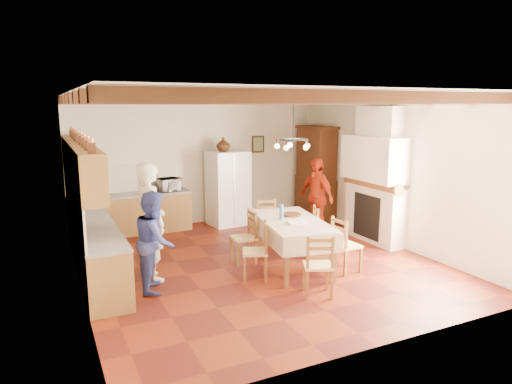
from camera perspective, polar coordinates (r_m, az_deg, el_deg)
floor at (r=8.38m, az=0.27°, el=-8.90°), size 6.00×6.50×0.02m
ceiling at (r=7.89m, az=0.29°, el=12.22°), size 6.00×6.50×0.02m
wall_back at (r=11.00m, az=-7.14°, el=3.85°), size 6.00×0.02×3.00m
wall_front at (r=5.32m, az=15.76°, el=-3.93°), size 6.00×0.02×3.00m
wall_left at (r=7.24m, az=-21.72°, el=-0.44°), size 0.02×6.50×3.00m
wall_right at (r=9.68m, az=16.56°, el=2.54°), size 0.02×6.50×3.00m
ceiling_beams at (r=7.89m, az=0.29°, el=11.49°), size 6.00×6.30×0.16m
lower_cabinets_left at (r=8.53m, az=-19.64°, el=-6.09°), size 0.60×4.30×0.86m
lower_cabinets_back at (r=10.50m, az=-14.51°, el=-2.68°), size 2.30×0.60×0.86m
countertop_left at (r=8.41m, az=-19.83°, el=-3.15°), size 0.62×4.30×0.04m
countertop_back at (r=10.41m, az=-14.63°, el=-0.27°), size 2.34×0.62×0.04m
backsplash_left at (r=8.33m, az=-21.92°, el=-1.18°), size 0.03×4.30×0.60m
backsplash_back at (r=10.63m, az=-15.01°, el=1.69°), size 2.30×0.03×0.60m
upper_cabinets at (r=8.23m, az=-21.13°, el=3.35°), size 0.35×4.20×0.70m
fireplace at (r=9.65m, az=14.46°, el=2.03°), size 0.56×1.60×2.80m
wall_picture at (r=11.51m, az=0.24°, el=5.99°), size 0.34×0.03×0.42m
refrigerator at (r=10.84m, az=-3.51°, el=0.50°), size 0.95×0.81×1.76m
hutch at (r=11.46m, az=7.46°, el=2.39°), size 0.61×1.30×2.31m
dining_table at (r=7.99m, az=4.51°, el=-4.09°), size 1.31×2.09×0.85m
chandelier at (r=7.74m, az=4.68°, el=6.58°), size 0.47×0.47×0.03m
chair_left_near at (r=7.50m, az=-0.11°, el=-7.34°), size 0.54×0.55×0.96m
chair_left_far at (r=8.26m, az=-1.58°, el=-5.62°), size 0.43×0.45×0.96m
chair_right_near at (r=7.97m, az=11.25°, el=-6.44°), size 0.43×0.45×0.96m
chair_right_far at (r=8.69m, az=8.56°, el=-4.91°), size 0.53×0.54×0.96m
chair_end_near at (r=6.95m, az=7.75°, el=-8.95°), size 0.55×0.54×0.96m
chair_end_far at (r=9.15m, az=1.62°, el=-3.99°), size 0.48×0.46×0.96m
person_man at (r=7.54m, az=-13.01°, el=-3.63°), size 0.56×0.77×1.94m
person_woman_blue at (r=7.18m, az=-12.53°, el=-5.97°), size 0.77×0.88×1.55m
person_woman_red at (r=9.99m, az=7.54°, el=-0.61°), size 0.54×1.05×1.71m
microwave at (r=10.53m, az=-10.87°, el=0.92°), size 0.60×0.50×0.29m
fridge_vase at (r=10.66m, az=-4.12°, el=5.99°), size 0.38×0.38×0.33m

